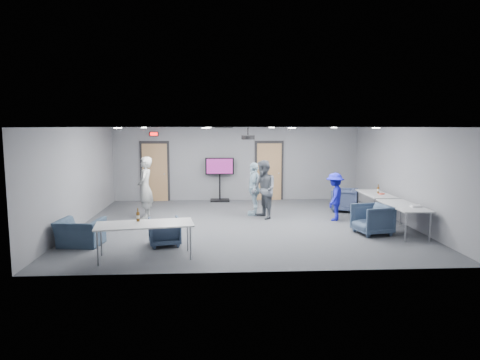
{
  "coord_description": "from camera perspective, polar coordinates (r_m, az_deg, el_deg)",
  "views": [
    {
      "loc": [
        -0.78,
        -11.73,
        2.72
      ],
      "look_at": [
        -0.09,
        0.36,
        1.2
      ],
      "focal_mm": 32.0,
      "sensor_mm": 36.0,
      "label": 1
    }
  ],
  "objects": [
    {
      "name": "snack_box",
      "position": [
        13.28,
        18.35,
        -1.76
      ],
      "size": [
        0.18,
        0.15,
        0.03
      ],
      "primitive_type": "cube",
      "rotation": [
        0.0,
        0.0,
        0.37
      ],
      "color": "#DC4A37",
      "rests_on": "table_right_a"
    },
    {
      "name": "wall_right",
      "position": [
        12.94,
        20.84,
        0.6
      ],
      "size": [
        0.02,
        8.0,
        2.7
      ],
      "primitive_type": "cube",
      "color": "slate",
      "rests_on": "floor"
    },
    {
      "name": "projector",
      "position": [
        12.67,
        1.07,
        5.73
      ],
      "size": [
        0.38,
        0.35,
        0.35
      ],
      "rotation": [
        0.0,
        0.0,
        0.31
      ],
      "color": "black",
      "rests_on": "ceiling"
    },
    {
      "name": "hvac_diffuser",
      "position": [
        14.53,
        -2.19,
        7.01
      ],
      "size": [
        0.6,
        0.6,
        0.03
      ],
      "primitive_type": "cube",
      "color": "black",
      "rests_on": "ceiling"
    },
    {
      "name": "tv_stand",
      "position": [
        15.58,
        -2.72,
        0.45
      ],
      "size": [
        1.04,
        0.5,
        1.6
      ],
      "color": "black",
      "rests_on": "floor"
    },
    {
      "name": "wrapper",
      "position": [
        11.49,
        22.4,
        -3.23
      ],
      "size": [
        0.25,
        0.17,
        0.05
      ],
      "primitive_type": "cube",
      "rotation": [
        0.0,
        0.0,
        0.03
      ],
      "color": "silver",
      "rests_on": "table_right_b"
    },
    {
      "name": "door_left",
      "position": [
        15.93,
        -11.27,
        1.06
      ],
      "size": [
        1.06,
        0.17,
        2.24
      ],
      "color": "black",
      "rests_on": "wall_back"
    },
    {
      "name": "wall_back",
      "position": [
        15.81,
        -0.43,
        2.18
      ],
      "size": [
        9.0,
        0.02,
        2.7
      ],
      "primitive_type": "cube",
      "color": "slate",
      "rests_on": "floor"
    },
    {
      "name": "bottle_front",
      "position": [
        9.29,
        -13.44,
        -4.76
      ],
      "size": [
        0.07,
        0.07,
        0.28
      ],
      "color": "#5A370F",
      "rests_on": "table_front_left"
    },
    {
      "name": "wall_front",
      "position": [
        7.89,
        2.44,
        -2.84
      ],
      "size": [
        9.0,
        0.02,
        2.7
      ],
      "primitive_type": "cube",
      "color": "slate",
      "rests_on": "floor"
    },
    {
      "name": "chair_right_c",
      "position": [
        11.38,
        17.2,
        -5.03
      ],
      "size": [
        0.99,
        0.97,
        0.76
      ],
      "primitive_type": "imported",
      "rotation": [
        0.0,
        0.0,
        -1.35
      ],
      "color": "#36465E",
      "rests_on": "floor"
    },
    {
      "name": "wall_left",
      "position": [
        12.38,
        -20.74,
        0.34
      ],
      "size": [
        0.02,
        8.0,
        2.7
      ],
      "primitive_type": "cube",
      "color": "slate",
      "rests_on": "floor"
    },
    {
      "name": "table_right_b",
      "position": [
        11.69,
        20.96,
        -3.35
      ],
      "size": [
        0.75,
        1.81,
        0.73
      ],
      "rotation": [
        0.0,
        0.0,
        1.57
      ],
      "color": "#B4B6B9",
      "rests_on": "floor"
    },
    {
      "name": "person_d",
      "position": [
        12.71,
        12.53,
        -2.19
      ],
      "size": [
        0.87,
        1.03,
        1.39
      ],
      "primitive_type": "imported",
      "rotation": [
        0.0,
        0.0,
        -2.04
      ],
      "color": "#191BA2",
      "rests_on": "floor"
    },
    {
      "name": "chair_front_a",
      "position": [
        10.05,
        -10.03,
        -6.76
      ],
      "size": [
        0.82,
        0.84,
        0.64
      ],
      "primitive_type": "imported",
      "rotation": [
        0.0,
        0.0,
        3.36
      ],
      "color": "#37465F",
      "rests_on": "floor"
    },
    {
      "name": "chair_right_a",
      "position": [
        14.17,
        13.74,
        -2.6
      ],
      "size": [
        1.05,
        1.03,
        0.74
      ],
      "primitive_type": "imported",
      "rotation": [
        0.0,
        0.0,
        -1.94
      ],
      "color": "#323C57",
      "rests_on": "floor"
    },
    {
      "name": "table_right_a",
      "position": [
        13.42,
        17.65,
        -1.92
      ],
      "size": [
        0.71,
        1.71,
        0.73
      ],
      "rotation": [
        0.0,
        0.0,
        1.57
      ],
      "color": "#B4B6B9",
      "rests_on": "floor"
    },
    {
      "name": "table_front_left",
      "position": [
        9.08,
        -12.59,
        -5.93
      ],
      "size": [
        2.08,
        1.12,
        0.73
      ],
      "rotation": [
        0.0,
        0.0,
        0.15
      ],
      "color": "#B4B6B9",
      "rests_on": "floor"
    },
    {
      "name": "chair_front_b",
      "position": [
        10.49,
        -20.53,
        -6.59
      ],
      "size": [
        1.05,
        0.95,
        0.62
      ],
      "primitive_type": "imported",
      "rotation": [
        0.0,
        0.0,
        3.01
      ],
      "color": "#35485D",
      "rests_on": "floor"
    },
    {
      "name": "door_right",
      "position": [
        15.9,
        3.9,
        1.17
      ],
      "size": [
        1.06,
        0.17,
        2.24
      ],
      "color": "black",
      "rests_on": "wall_back"
    },
    {
      "name": "person_a",
      "position": [
        12.91,
        -12.53,
        -1.03
      ],
      "size": [
        0.44,
        0.67,
        1.84
      ],
      "primitive_type": "imported",
      "rotation": [
        0.0,
        0.0,
        -1.57
      ],
      "color": "#9C9F9C",
      "rests_on": "floor"
    },
    {
      "name": "person_c",
      "position": [
        13.15,
        1.88,
        -1.17
      ],
      "size": [
        0.51,
        1.0,
        1.63
      ],
      "primitive_type": "imported",
      "rotation": [
        0.0,
        0.0,
        -1.69
      ],
      "color": "silver",
      "rests_on": "floor"
    },
    {
      "name": "ceiling",
      "position": [
        11.76,
        0.53,
        7.06
      ],
      "size": [
        9.0,
        9.0,
        0.0
      ],
      "primitive_type": "plane",
      "rotation": [
        3.14,
        0.0,
        0.0
      ],
      "color": "white",
      "rests_on": "wall_back"
    },
    {
      "name": "person_b",
      "position": [
        12.64,
        3.16,
        -1.29
      ],
      "size": [
        0.9,
        1.01,
        1.74
      ],
      "primitive_type": "imported",
      "rotation": [
        0.0,
        0.0,
        -1.23
      ],
      "color": "#4E545E",
      "rests_on": "floor"
    },
    {
      "name": "downlights",
      "position": [
        11.76,
        0.53,
        6.98
      ],
      "size": [
        6.18,
        3.78,
        0.02
      ],
      "color": "white",
      "rests_on": "ceiling"
    },
    {
      "name": "exit_sign",
      "position": [
        15.82,
        -11.4,
        6.03
      ],
      "size": [
        0.32,
        0.08,
        0.16
      ],
      "color": "black",
      "rests_on": "wall_back"
    },
    {
      "name": "floor",
      "position": [
        12.07,
        0.52,
        -5.87
      ],
      "size": [
        9.0,
        9.0,
        0.0
      ],
      "primitive_type": "plane",
      "color": "#33363A",
      "rests_on": "ground"
    },
    {
      "name": "bottle_right",
      "position": [
        13.46,
        17.94,
        -1.27
      ],
      "size": [
        0.07,
        0.07,
        0.27
      ],
      "color": "#5A370F",
      "rests_on": "table_right_a"
    }
  ]
}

